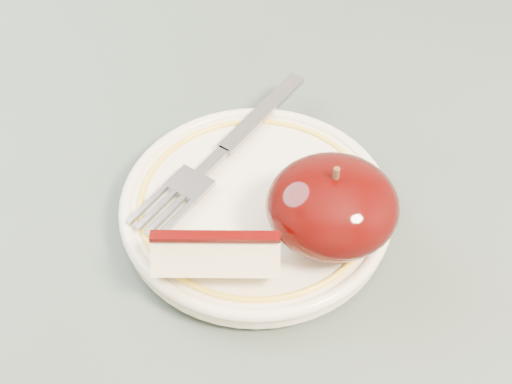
{
  "coord_description": "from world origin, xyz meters",
  "views": [
    {
      "loc": [
        0.01,
        -0.24,
        1.13
      ],
      "look_at": [
        0.01,
        0.06,
        0.78
      ],
      "focal_mm": 50.0,
      "sensor_mm": 36.0,
      "label": 1
    }
  ],
  "objects_px": {
    "plate": "(256,206)",
    "table": "(236,364)",
    "fork": "(223,152)",
    "apple_half": "(332,206)"
  },
  "relations": [
    {
      "from": "table",
      "to": "fork",
      "type": "relative_size",
      "value": 5.54
    },
    {
      "from": "table",
      "to": "apple_half",
      "type": "height_order",
      "value": "apple_half"
    },
    {
      "from": "table",
      "to": "fork",
      "type": "xyz_separation_m",
      "value": [
        -0.01,
        0.11,
        0.11
      ]
    },
    {
      "from": "table",
      "to": "plate",
      "type": "xyz_separation_m",
      "value": [
        0.01,
        0.06,
        0.1
      ]
    },
    {
      "from": "plate",
      "to": "apple_half",
      "type": "height_order",
      "value": "apple_half"
    },
    {
      "from": "plate",
      "to": "fork",
      "type": "height_order",
      "value": "fork"
    },
    {
      "from": "plate",
      "to": "apple_half",
      "type": "distance_m",
      "value": 0.06
    },
    {
      "from": "apple_half",
      "to": "fork",
      "type": "bearing_deg",
      "value": 136.41
    },
    {
      "from": "plate",
      "to": "apple_half",
      "type": "xyz_separation_m",
      "value": [
        0.05,
        -0.03,
        0.03
      ]
    },
    {
      "from": "plate",
      "to": "table",
      "type": "bearing_deg",
      "value": -102.55
    }
  ]
}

